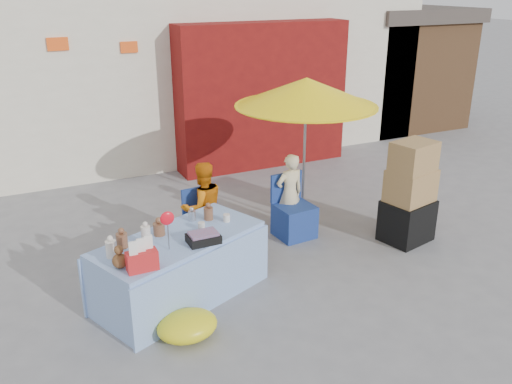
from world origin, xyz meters
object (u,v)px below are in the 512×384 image
vendor_orange (203,207)px  vendor_beige (290,194)px  chair_left (208,236)px  umbrella (306,93)px  market_table (180,267)px  chair_right (294,218)px  box_stack (409,196)px

vendor_orange → vendor_beige: (1.25, 0.00, -0.03)m
chair_left → vendor_beige: (1.25, 0.13, 0.31)m
umbrella → market_table: bearing=-153.3°
chair_right → vendor_orange: vendor_orange is taller
chair_right → umbrella: umbrella is taller
box_stack → vendor_orange: bearing=160.5°
chair_left → box_stack: bearing=-20.9°
chair_right → umbrella: size_ratio=0.41×
vendor_beige → umbrella: bearing=-157.6°
market_table → box_stack: box_stack is taller
chair_right → box_stack: box_stack is taller
chair_left → vendor_beige: size_ratio=0.75×
vendor_beige → box_stack: size_ratio=0.82×
vendor_orange → umbrella: umbrella is taller
chair_right → market_table: bearing=-160.8°
box_stack → vendor_beige: bearing=145.1°
box_stack → chair_left: bearing=163.2°
market_table → vendor_beige: (1.88, 0.95, 0.19)m
chair_left → umbrella: 2.27m
vendor_orange → umbrella: bearing=-178.6°
chair_right → umbrella: bearing=39.2°
chair_left → vendor_orange: 0.37m
vendor_orange → box_stack: box_stack is taller
chair_right → umbrella: (0.30, 0.28, 1.64)m
vendor_beige → umbrella: umbrella is taller
chair_right → vendor_beige: 0.34m
market_table → vendor_beige: 2.11m
chair_right → chair_left: bearing=175.9°
vendor_beige → chair_right: bearing=85.4°
chair_left → umbrella: size_ratio=0.41×
market_table → vendor_beige: market_table is taller
vendor_beige → box_stack: box_stack is taller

